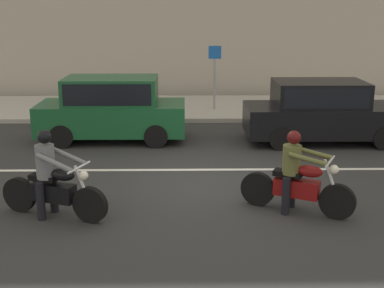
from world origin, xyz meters
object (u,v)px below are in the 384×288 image
(parked_sedan_black, at_px, (323,111))
(street_sign_post, at_px, (215,70))
(parked_hatchback_forest_green, at_px, (112,108))
(motorcycle_with_rider_olive, at_px, (296,179))
(motorcycle_with_rider_gray, at_px, (52,182))

(parked_sedan_black, xyz_separation_m, street_sign_post, (-2.79, 4.00, 0.64))
(parked_hatchback_forest_green, bearing_deg, motorcycle_with_rider_olive, -51.99)
(motorcycle_with_rider_olive, bearing_deg, parked_hatchback_forest_green, 128.01)
(motorcycle_with_rider_gray, bearing_deg, motorcycle_with_rider_olive, 2.16)
(parked_hatchback_forest_green, xyz_separation_m, street_sign_post, (3.09, 3.75, 0.58))
(parked_sedan_black, bearing_deg, street_sign_post, 124.91)
(parked_hatchback_forest_green, relative_size, parked_sedan_black, 0.92)
(motorcycle_with_rider_olive, distance_m, parked_hatchback_forest_green, 6.67)
(motorcycle_with_rider_olive, bearing_deg, street_sign_post, 96.39)
(motorcycle_with_rider_gray, distance_m, parked_sedan_black, 8.09)
(parked_sedan_black, bearing_deg, motorcycle_with_rider_olive, -109.68)
(parked_sedan_black, relative_size, street_sign_post, 1.98)
(street_sign_post, bearing_deg, motorcycle_with_rider_olive, -83.61)
(parked_sedan_black, distance_m, street_sign_post, 4.92)
(motorcycle_with_rider_olive, xyz_separation_m, motorcycle_with_rider_gray, (-4.45, -0.17, 0.02))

